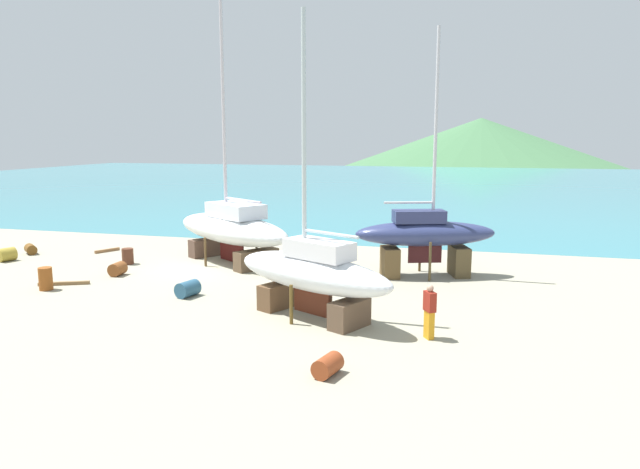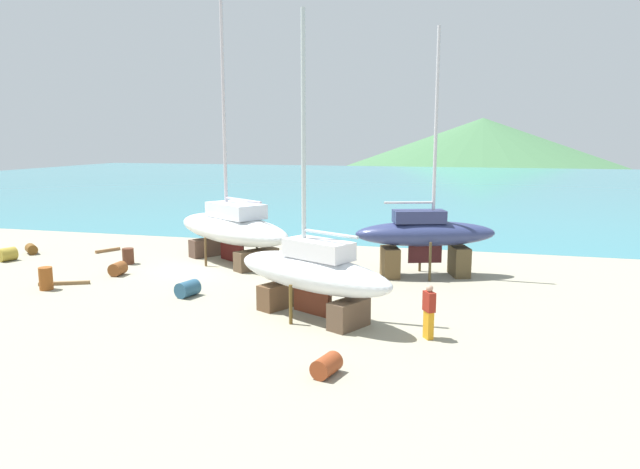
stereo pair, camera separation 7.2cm
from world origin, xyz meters
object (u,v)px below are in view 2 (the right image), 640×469
barrel_tipped_right (128,256)px  barrel_by_slipway (118,269)px  sailboat_mid_port (312,273)px  sailboat_large_starboard (425,236)px  barrel_tipped_left (188,289)px  worker (429,311)px  barrel_rust_mid (31,249)px  barrel_ochre (46,279)px  barrel_rust_near (327,366)px  barrel_blue_faded (7,254)px  sailboat_small_center (232,228)px

barrel_tipped_right → barrel_by_slipway: bearing=-67.7°
sailboat_mid_port → barrel_by_slipway: size_ratio=13.66×
sailboat_large_starboard → barrel_tipped_left: sailboat_large_starboard is taller
worker → barrel_rust_mid: bearing=-53.3°
sailboat_large_starboard → barrel_ochre: (-14.80, -6.43, -1.38)m
worker → barrel_rust_near: bearing=23.6°
sailboat_large_starboard → barrel_rust_mid: (-20.86, -0.33, -1.59)m
sailboat_large_starboard → worker: (0.86, -8.35, -0.96)m
barrel_rust_mid → barrel_tipped_right: bearing=-7.8°
barrel_tipped_left → barrel_tipped_right: (-5.68, 4.65, 0.08)m
sailboat_mid_port → barrel_tipped_left: sailboat_mid_port is taller
barrel_tipped_right → barrel_blue_faded: bearing=-171.4°
barrel_rust_mid → barrel_ochre: barrel_ochre is taller
sailboat_small_center → barrel_blue_faded: sailboat_small_center is taller
barrel_by_slipway → barrel_rust_mid: bearing=157.1°
barrel_blue_faded → sailboat_mid_port: bearing=-16.0°
sailboat_mid_port → barrel_rust_mid: (-17.62, 6.87, -1.34)m
sailboat_mid_port → barrel_rust_mid: 18.96m
sailboat_mid_port → sailboat_small_center: sailboat_small_center is taller
sailboat_mid_port → barrel_tipped_left: 5.76m
barrel_ochre → barrel_rust_mid: bearing=134.8°
worker → barrel_blue_faded: worker is taller
worker → barrel_by_slipway: worker is taller
sailboat_large_starboard → worker: bearing=-102.5°
sailboat_mid_port → barrel_ochre: size_ratio=11.01×
sailboat_small_center → barrel_ochre: size_ratio=15.68×
worker → barrel_ochre: size_ratio=1.83×
worker → barrel_ochre: (-15.66, 1.92, -0.42)m
barrel_ochre → barrel_by_slipway: (1.36, 2.98, -0.17)m
sailboat_mid_port → worker: sailboat_mid_port is taller
sailboat_mid_port → barrel_by_slipway: sailboat_mid_port is taller
sailboat_large_starboard → barrel_tipped_left: bearing=-164.3°
sailboat_large_starboard → barrel_tipped_right: 14.49m
sailboat_large_starboard → barrel_blue_faded: (-20.70, -2.18, -1.51)m
barrel_rust_near → worker: bearing=56.6°
barrel_tipped_left → worker: bearing=-14.6°
barrel_blue_faded → barrel_tipped_right: bearing=8.6°
sailboat_mid_port → sailboat_large_starboard: size_ratio=0.95×
barrel_by_slipway → barrel_rust_near: bearing=-35.3°
barrel_tipped_left → sailboat_small_center: bearing=97.7°
barrel_rust_mid → barrel_rust_near: 22.57m
barrel_ochre → barrel_rust_near: size_ratio=1.08×
sailboat_mid_port → barrel_tipped_left: bearing=13.4°
barrel_rust_mid → barrel_by_slipway: (7.41, -3.13, 0.04)m
worker → barrel_by_slipway: size_ratio=2.28×
barrel_rust_near → sailboat_mid_port: bearing=110.2°
barrel_blue_faded → barrel_by_slipway: bearing=-10.0°
barrel_rust_near → sailboat_large_starboard: bearing=82.8°
barrel_ochre → barrel_rust_near: barrel_ochre is taller
sailboat_small_center → barrel_by_slipway: bearing=79.8°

